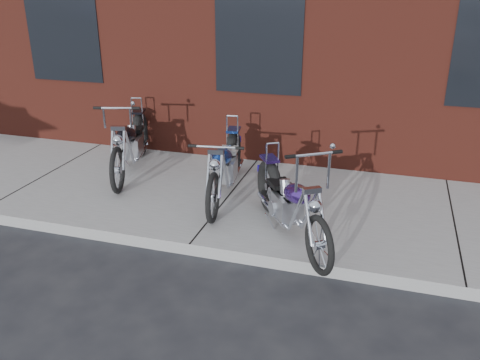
% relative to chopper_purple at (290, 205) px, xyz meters
% --- Properties ---
extents(ground, '(120.00, 120.00, 0.00)m').
position_rel_chopper_purple_xyz_m(ground, '(-1.06, -0.55, -0.55)').
color(ground, black).
rests_on(ground, ground).
extents(sidewalk, '(22.00, 3.00, 0.15)m').
position_rel_chopper_purple_xyz_m(sidewalk, '(-1.06, 0.95, -0.48)').
color(sidewalk, gray).
rests_on(sidewalk, ground).
extents(chopper_purple, '(1.31, 1.92, 1.25)m').
position_rel_chopper_purple_xyz_m(chopper_purple, '(0.00, 0.00, 0.00)').
color(chopper_purple, black).
rests_on(chopper_purple, sidewalk).
extents(chopper_blue, '(0.59, 2.26, 0.99)m').
position_rel_chopper_purple_xyz_m(chopper_blue, '(-1.12, 0.94, 0.01)').
color(chopper_blue, black).
rests_on(chopper_blue, sidewalk).
extents(chopper_third, '(0.83, 2.29, 1.19)m').
position_rel_chopper_purple_xyz_m(chopper_third, '(-2.85, 1.42, 0.02)').
color(chopper_third, black).
rests_on(chopper_third, sidewalk).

